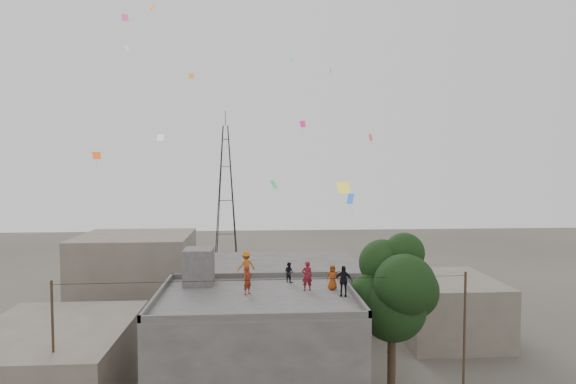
% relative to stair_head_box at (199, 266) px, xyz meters
% --- Properties ---
extents(main_building, '(10.00, 8.00, 6.10)m').
position_rel_stair_head_box_xyz_m(main_building, '(3.20, -2.60, -4.05)').
color(main_building, '#464442').
rests_on(main_building, ground).
extents(parapet, '(10.00, 8.00, 0.30)m').
position_rel_stair_head_box_xyz_m(parapet, '(3.20, -2.60, -0.85)').
color(parapet, '#464442').
rests_on(parapet, main_building).
extents(stair_head_box, '(1.60, 1.80, 2.00)m').
position_rel_stair_head_box_xyz_m(stair_head_box, '(0.00, 0.00, 0.00)').
color(stair_head_box, '#464442').
rests_on(stair_head_box, main_building).
extents(neighbor_west, '(8.00, 10.00, 4.00)m').
position_rel_stair_head_box_xyz_m(neighbor_west, '(-7.80, -0.60, -5.10)').
color(neighbor_west, '#625C4D').
rests_on(neighbor_west, ground).
extents(neighbor_north, '(12.00, 9.00, 5.00)m').
position_rel_stair_head_box_xyz_m(neighbor_north, '(5.20, 11.40, -4.60)').
color(neighbor_north, '#464442').
rests_on(neighbor_north, ground).
extents(neighbor_northwest, '(9.00, 8.00, 7.00)m').
position_rel_stair_head_box_xyz_m(neighbor_northwest, '(-6.80, 13.40, -3.60)').
color(neighbor_northwest, '#625C4D').
rests_on(neighbor_northwest, ground).
extents(neighbor_east, '(7.00, 8.00, 4.40)m').
position_rel_stair_head_box_xyz_m(neighbor_east, '(17.20, 7.40, -4.90)').
color(neighbor_east, '#625C4D').
rests_on(neighbor_east, ground).
extents(tree, '(4.90, 4.60, 9.10)m').
position_rel_stair_head_box_xyz_m(tree, '(10.57, -2.00, -1.00)').
color(tree, black).
rests_on(tree, ground).
extents(utility_line, '(20.12, 0.62, 7.40)m').
position_rel_stair_head_box_xyz_m(utility_line, '(3.70, -3.85, -3.27)').
color(utility_line, black).
rests_on(utility_line, ground).
extents(transmission_tower, '(2.97, 2.97, 20.01)m').
position_rel_stair_head_box_xyz_m(transmission_tower, '(-0.80, 37.40, 1.97)').
color(transmission_tower, black).
rests_on(transmission_tower, ground).
extents(person_red_adult, '(0.62, 0.45, 1.56)m').
position_rel_stair_head_box_xyz_m(person_red_adult, '(5.88, -1.78, -0.22)').
color(person_red_adult, maroon).
rests_on(person_red_adult, main_building).
extents(person_orange_child, '(0.70, 0.51, 1.33)m').
position_rel_stair_head_box_xyz_m(person_orange_child, '(7.26, -1.69, -0.33)').
color(person_orange_child, '#993D11').
rests_on(person_orange_child, main_building).
extents(person_dark_child, '(0.70, 0.70, 1.14)m').
position_rel_stair_head_box_xyz_m(person_dark_child, '(5.05, 0.12, -0.43)').
color(person_dark_child, black).
rests_on(person_dark_child, main_building).
extents(person_dark_adult, '(0.98, 0.58, 1.56)m').
position_rel_stair_head_box_xyz_m(person_dark_adult, '(7.60, -2.99, -0.22)').
color(person_dark_adult, black).
rests_on(person_dark_adult, main_building).
extents(person_orange_adult, '(1.23, 1.00, 1.67)m').
position_rel_stair_head_box_xyz_m(person_orange_adult, '(2.62, 0.80, -0.17)').
color(person_orange_adult, '#B66114').
rests_on(person_orange_adult, main_building).
extents(person_red_child, '(0.62, 0.64, 1.48)m').
position_rel_stair_head_box_xyz_m(person_red_child, '(2.75, -2.34, -0.26)').
color(person_red_child, maroon).
rests_on(person_red_child, main_building).
extents(kites, '(16.96, 18.69, 11.79)m').
position_rel_stair_head_box_xyz_m(kites, '(2.99, 3.29, 8.40)').
color(kites, '#EE5519').
rests_on(kites, ground).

